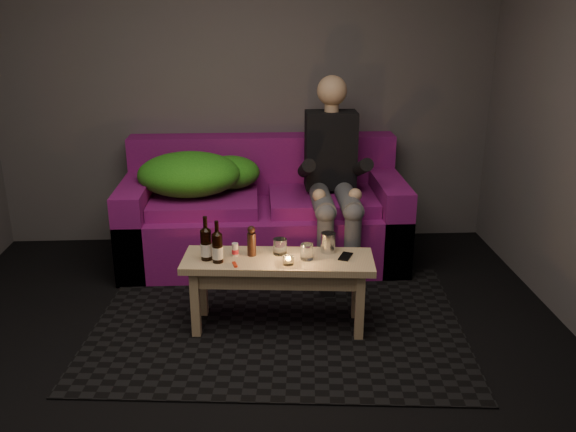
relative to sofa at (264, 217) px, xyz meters
name	(u,v)px	position (x,y,z in m)	size (l,w,h in m)	color
floor	(246,395)	(-0.12, -1.82, -0.33)	(4.50, 4.50, 0.00)	black
room	(240,61)	(-0.12, -1.35, 1.31)	(4.50, 4.50, 4.50)	silver
rug	(278,322)	(0.07, -1.08, -0.33)	(2.29, 1.67, 0.01)	black
sofa	(264,217)	(0.00, 0.00, 0.00)	(2.13, 0.96, 0.91)	#770F6E
green_blanket	(196,174)	(-0.51, -0.01, 0.36)	(0.94, 0.64, 0.32)	#1F7A16
person	(333,172)	(0.51, -0.17, 0.40)	(0.38, 0.88, 1.42)	black
coffee_table	(278,271)	(0.07, -1.13, 0.05)	(1.17, 0.46, 0.47)	tan
beer_bottle_a	(206,244)	(-0.36, -1.13, 0.24)	(0.07, 0.07, 0.27)	black
beer_bottle_b	(217,247)	(-0.29, -1.17, 0.23)	(0.07, 0.07, 0.26)	black
salt_shaker	(235,250)	(-0.19, -1.08, 0.18)	(0.04, 0.04, 0.08)	silver
pepper_mill	(252,244)	(-0.09, -1.08, 0.21)	(0.05, 0.05, 0.14)	black
tumbler_back	(280,246)	(0.08, -1.07, 0.19)	(0.08, 0.08, 0.10)	white
tealight	(288,260)	(0.13, -1.23, 0.16)	(0.06, 0.06, 0.05)	white
tumbler_front	(307,252)	(0.24, -1.16, 0.19)	(0.08, 0.08, 0.10)	white
steel_cup	(328,243)	(0.38, -1.05, 0.20)	(0.09, 0.09, 0.12)	#B6B8BD
smartphone	(346,256)	(0.48, -1.14, 0.14)	(0.06, 0.13, 0.01)	black
red_lighter	(235,265)	(-0.19, -1.23, 0.14)	(0.02, 0.07, 0.01)	#B9220B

